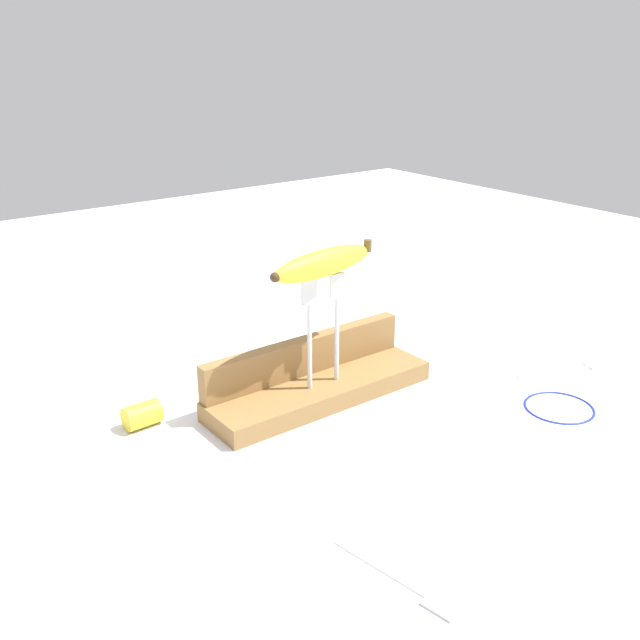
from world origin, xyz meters
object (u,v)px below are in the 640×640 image
Objects in this scene: fork_stand_center at (323,320)px; fork_fallen_near at (575,368)px; banana_raised_center at (323,263)px; banana_chunk_near at (143,415)px; wire_coil at (559,407)px; fork_fallen_far at (411,585)px.

fork_fallen_near is at bearing -22.21° from fork_stand_center.
banana_raised_center is 0.33m from banana_chunk_near.
banana_raised_center is at bearing -171.83° from fork_stand_center.
fork_stand_center is 0.38m from wire_coil.
fork_stand_center is at bearing 65.02° from fork_fallen_far.
fork_stand_center is 1.63× the size of wire_coil.
wire_coil is at bearing -40.78° from banana_raised_center.
banana_raised_center is 1.22× the size of fork_fallen_far.
banana_raised_center is at bearing 139.22° from wire_coil.
fork_fallen_near is at bearing 25.94° from wire_coil.
fork_stand_center is 0.29m from banana_chunk_near.
fork_fallen_far is 0.47m from banana_chunk_near.
banana_raised_center is 0.46m from fork_fallen_far.
wire_coil is (0.27, -0.23, -0.22)m from banana_raised_center.
fork_fallen_near reaches higher than wire_coil.
banana_raised_center is at bearing 65.03° from fork_fallen_far.
banana_raised_center reaches higher than fork_fallen_near.
fork_fallen_near is at bearing 19.79° from fork_fallen_far.
banana_raised_center reaches higher than fork_stand_center.
banana_chunk_near is at bearing 159.17° from banana_raised_center.
fork_fallen_far is at bearing -80.73° from banana_chunk_near.
fork_fallen_near is 0.61m from fork_fallen_far.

